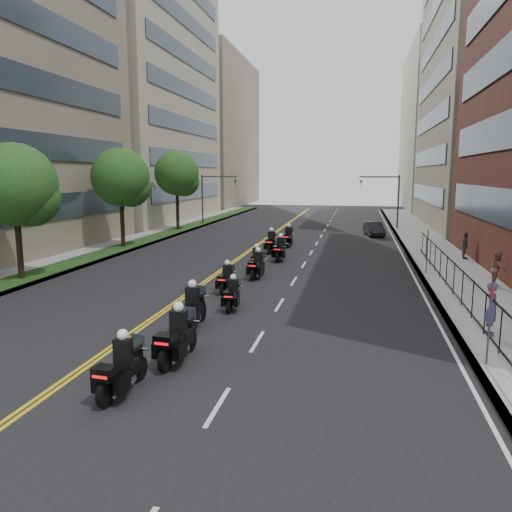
{
  "coord_description": "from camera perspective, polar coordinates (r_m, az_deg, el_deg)",
  "views": [
    {
      "loc": [
        6.49,
        -11.27,
        5.78
      ],
      "look_at": [
        1.63,
        12.44,
        1.75
      ],
      "focal_mm": 35.0,
      "sensor_mm": 36.0,
      "label": 1
    }
  ],
  "objects": [
    {
      "name": "pedestrian_a",
      "position": [
        19.41,
        25.35,
        -5.45
      ],
      "size": [
        0.58,
        0.76,
        1.89
      ],
      "primitive_type": "imported",
      "rotation": [
        0.0,
        0.0,
        1.38
      ],
      "color": "#474882",
      "rests_on": "sidewalk_right"
    },
    {
      "name": "sidewalk_right",
      "position": [
        37.13,
        19.96,
        0.04
      ],
      "size": [
        4.0,
        90.0,
        0.15
      ],
      "primitive_type": "cube",
      "color": "gray",
      "rests_on": "ground"
    },
    {
      "name": "pedestrian_b",
      "position": [
        27.99,
        25.89,
        -1.3
      ],
      "size": [
        0.74,
        0.91,
        1.74
      ],
      "primitive_type": "imported",
      "rotation": [
        0.0,
        0.0,
        1.46
      ],
      "color": "brown",
      "rests_on": "sidewalk_right"
    },
    {
      "name": "building_left_far",
      "position": [
        93.99,
        -6.29,
        13.81
      ],
      "size": [
        16.0,
        28.0,
        26.0
      ],
      "primitive_type": "cube",
      "color": "#766D56",
      "rests_on": "ground"
    },
    {
      "name": "motorcycle_7",
      "position": [
        33.21,
        2.79,
        0.68
      ],
      "size": [
        0.59,
        2.48,
        1.83
      ],
      "rotation": [
        0.0,
        0.0,
        -0.05
      ],
      "color": "black",
      "rests_on": "ground"
    },
    {
      "name": "ground",
      "position": [
        14.24,
        -17.32,
        -14.96
      ],
      "size": [
        160.0,
        160.0,
        0.0
      ],
      "primitive_type": "plane",
      "color": "black",
      "rests_on": "ground"
    },
    {
      "name": "building_right_tan",
      "position": [
        61.83,
        26.72,
        17.06
      ],
      "size": [
        15.11,
        28.0,
        30.0
      ],
      "color": "#766D56",
      "rests_on": "ground"
    },
    {
      "name": "motorcycle_9",
      "position": [
        39.58,
        3.71,
        2.1
      ],
      "size": [
        0.62,
        2.49,
        1.83
      ],
      "rotation": [
        0.0,
        0.0,
        -0.06
      ],
      "color": "black",
      "rests_on": "ground"
    },
    {
      "name": "motorcycle_2",
      "position": [
        18.91,
        -7.41,
        -6.11
      ],
      "size": [
        0.65,
        2.51,
        1.85
      ],
      "rotation": [
        0.0,
        0.0,
        -0.07
      ],
      "color": "black",
      "rests_on": "ground"
    },
    {
      "name": "motorcycle_8",
      "position": [
        36.59,
        1.73,
        1.51
      ],
      "size": [
        0.58,
        2.49,
        1.84
      ],
      "rotation": [
        0.0,
        0.0,
        0.02
      ],
      "color": "black",
      "rests_on": "ground"
    },
    {
      "name": "motorcycle_5",
      "position": [
        27.7,
        0.14,
        -1.16
      ],
      "size": [
        0.64,
        2.32,
        1.72
      ],
      "rotation": [
        0.0,
        0.0,
        -0.1
      ],
      "color": "black",
      "rests_on": "ground"
    },
    {
      "name": "street_trees",
      "position": [
        34.65,
        -19.02,
        7.87
      ],
      "size": [
        4.4,
        38.4,
        7.98
      ],
      "color": "black",
      "rests_on": "ground"
    },
    {
      "name": "motorcycle_3",
      "position": [
        21.42,
        -2.7,
        -4.55
      ],
      "size": [
        0.48,
        2.06,
        1.52
      ],
      "rotation": [
        0.0,
        0.0,
        0.03
      ],
      "color": "black",
      "rests_on": "ground"
    },
    {
      "name": "motorcycle_1",
      "position": [
        15.73,
        -9.02,
        -9.34
      ],
      "size": [
        0.67,
        2.56,
        1.89
      ],
      "rotation": [
        0.0,
        0.0,
        -0.08
      ],
      "color": "black",
      "rests_on": "ground"
    },
    {
      "name": "motorcycle_4",
      "position": [
        24.5,
        -3.37,
        -2.71
      ],
      "size": [
        0.5,
        2.14,
        1.58
      ],
      "rotation": [
        0.0,
        0.0,
        -0.02
      ],
      "color": "black",
      "rests_on": "ground"
    },
    {
      "name": "building_right_far",
      "position": [
        90.81,
        21.66,
        13.37
      ],
      "size": [
        15.0,
        28.0,
        26.0
      ],
      "primitive_type": "cube",
      "color": "#A99B88",
      "rests_on": "ground"
    },
    {
      "name": "iron_fence",
      "position": [
        24.2,
        22.08,
        -2.88
      ],
      "size": [
        0.05,
        28.0,
        1.5
      ],
      "color": "black",
      "rests_on": "sidewalk_right"
    },
    {
      "name": "traffic_signal_right",
      "position": [
        53.4,
        14.95,
        6.91
      ],
      "size": [
        4.09,
        0.2,
        5.6
      ],
      "color": "#3F3F44",
      "rests_on": "ground"
    },
    {
      "name": "building_left_mid",
      "position": [
        66.71,
        -14.68,
        18.85
      ],
      "size": [
        16.11,
        28.0,
        34.0
      ],
      "color": "#A99B88",
      "rests_on": "ground"
    },
    {
      "name": "grass_strip",
      "position": [
        40.75,
        -14.29,
        1.25
      ],
      "size": [
        2.0,
        90.0,
        0.04
      ],
      "primitive_type": "cube",
      "color": "black",
      "rests_on": "sidewalk_left"
    },
    {
      "name": "parked_sedan",
      "position": [
        47.93,
        13.33,
        3.06
      ],
      "size": [
        2.03,
        4.11,
        1.3
      ],
      "primitive_type": "imported",
      "rotation": [
        0.0,
        0.0,
        0.17
      ],
      "color": "black",
      "rests_on": "ground"
    },
    {
      "name": "traffic_signal_left",
      "position": [
        55.67,
        -5.21,
        7.28
      ],
      "size": [
        4.09,
        0.2,
        5.6
      ],
      "color": "#3F3F44",
      "rests_on": "ground"
    },
    {
      "name": "motorcycle_0",
      "position": [
        13.88,
        -15.16,
        -12.41
      ],
      "size": [
        0.63,
        2.37,
        1.75
      ],
      "rotation": [
        0.0,
        0.0,
        -0.08
      ],
      "color": "black",
      "rests_on": "ground"
    },
    {
      "name": "motorcycle_6",
      "position": [
        30.19,
        -0.01,
        -0.4
      ],
      "size": [
        0.6,
        2.09,
        1.55
      ],
      "rotation": [
        0.0,
        0.0,
        0.11
      ],
      "color": "black",
      "rests_on": "ground"
    },
    {
      "name": "pedestrian_c",
      "position": [
        35.76,
        22.77,
        1.09
      ],
      "size": [
        0.45,
        1.04,
        1.77
      ],
      "primitive_type": "imported",
      "rotation": [
        0.0,
        0.0,
        1.58
      ],
      "color": "#43424A",
      "rests_on": "sidewalk_right"
    },
    {
      "name": "sidewalk_left",
      "position": [
        41.11,
        -15.29,
        1.14
      ],
      "size": [
        4.0,
        90.0,
        0.15
      ],
      "primitive_type": "cube",
      "color": "gray",
      "rests_on": "ground"
    }
  ]
}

